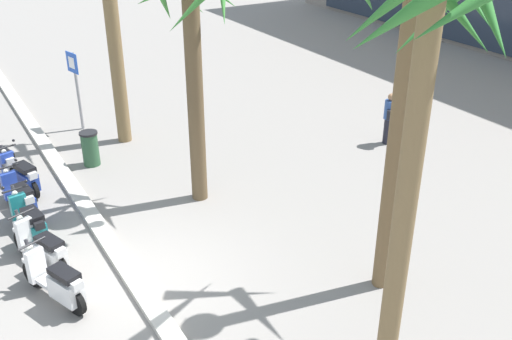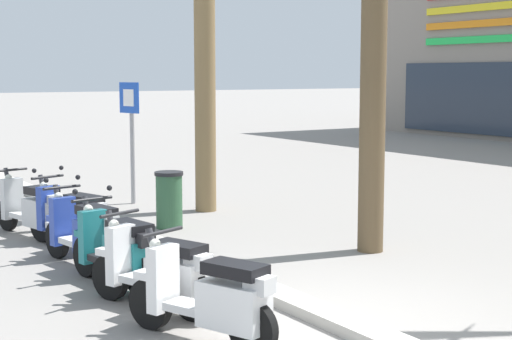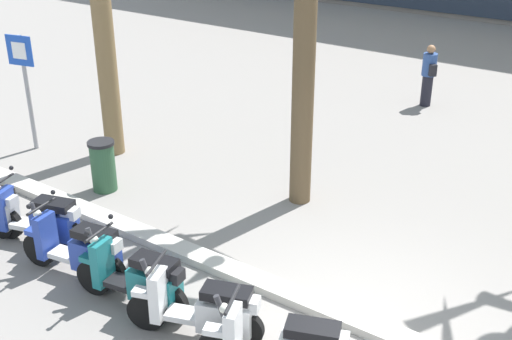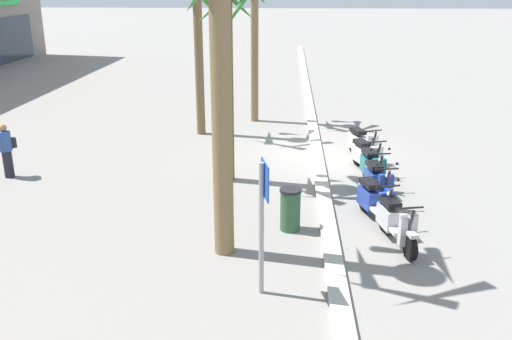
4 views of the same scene
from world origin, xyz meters
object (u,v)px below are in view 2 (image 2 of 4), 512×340
Objects in this scene: scooter_teal_gap_after_mid at (117,251)px; scooter_white_mid_centre at (159,272)px; scooter_silver_second_in_line at (32,209)px; litter_bin at (169,199)px; scooter_blue_lead_nearest at (85,234)px; crossing_sign at (131,128)px; scooter_blue_far_back at (72,219)px; scooter_white_mid_rear at (211,298)px.

scooter_white_mid_centre is at bearing 0.76° from scooter_teal_gap_after_mid.
litter_bin is at bearing 78.14° from scooter_silver_second_in_line.
scooter_blue_lead_nearest reaches higher than scooter_silver_second_in_line.
crossing_sign reaches higher than scooter_blue_lead_nearest.
litter_bin is (-4.14, 2.17, 0.04)m from scooter_white_mid_centre.
scooter_blue_far_back reaches higher than scooter_white_mid_centre.
scooter_blue_lead_nearest is at bearing 179.54° from scooter_white_mid_centre.
scooter_white_mid_centre is 1.00× the size of scooter_white_mid_rear.
litter_bin is (-0.66, 1.90, 0.03)m from scooter_blue_far_back.
scooter_blue_lead_nearest is at bearing -30.33° from crossing_sign.
scooter_teal_gap_after_mid is at bearing -6.63° from scooter_blue_far_back.
scooter_blue_lead_nearest is 1.05× the size of scooter_white_mid_centre.
scooter_blue_far_back reaches higher than scooter_white_mid_rear.
litter_bin is at bearing -10.42° from crossing_sign.
scooter_blue_lead_nearest is at bearing 179.21° from scooter_white_mid_rear.
scooter_silver_second_in_line is at bearing -101.86° from litter_bin.
scooter_blue_lead_nearest is (1.20, -0.24, 0.01)m from scooter_blue_far_back.
scooter_white_mid_rear is at bearing -0.37° from scooter_teal_gap_after_mid.
litter_bin is (-1.87, 2.15, 0.02)m from scooter_blue_lead_nearest.
scooter_white_mid_centre is 1.81× the size of litter_bin.
scooter_teal_gap_after_mid is 2.31m from scooter_white_mid_rear.
litter_bin is at bearing 109.15° from scooter_blue_far_back.
litter_bin is (0.45, 2.16, 0.03)m from scooter_silver_second_in_line.
scooter_teal_gap_after_mid is 6.35m from crossing_sign.
crossing_sign is at bearing 158.62° from scooter_white_mid_centre.
scooter_blue_lead_nearest is 0.75× the size of crossing_sign.
scooter_white_mid_rear is 8.48m from crossing_sign.
scooter_white_mid_centre is 4.67m from litter_bin.
crossing_sign is at bearing 169.58° from litter_bin.
crossing_sign is at bearing 154.82° from scooter_teal_gap_after_mid.
scooter_teal_gap_after_mid is at bearing -179.24° from scooter_white_mid_centre.
scooter_teal_gap_after_mid is at bearing -35.70° from litter_bin.
scooter_blue_lead_nearest is 2.27m from scooter_white_mid_centre.
scooter_teal_gap_after_mid is (2.37, -0.28, 0.01)m from scooter_blue_far_back.
scooter_blue_far_back and scooter_teal_gap_after_mid have the same top height.
crossing_sign is at bearing 129.43° from scooter_silver_second_in_line.
litter_bin is (2.63, -0.48, -1.02)m from crossing_sign.
scooter_white_mid_centre is at bearing -21.38° from crossing_sign.
scooter_blue_lead_nearest reaches higher than scooter_white_mid_rear.
litter_bin is (-3.03, 2.18, 0.02)m from scooter_teal_gap_after_mid.
scooter_silver_second_in_line is at bearing 179.97° from scooter_white_mid_centre.
scooter_white_mid_rear is at bearing -18.57° from crossing_sign.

